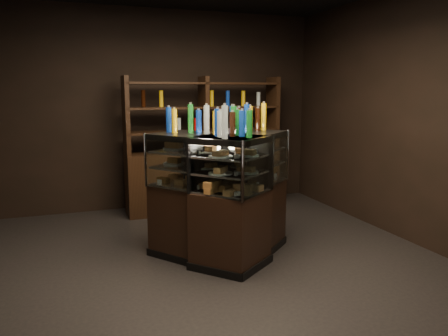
{
  "coord_description": "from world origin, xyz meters",
  "views": [
    {
      "loc": [
        -1.31,
        -4.18,
        1.8
      ],
      "look_at": [
        0.17,
        -0.05,
        1.02
      ],
      "focal_mm": 35.0,
      "sensor_mm": 36.0,
      "label": 1
    }
  ],
  "objects": [
    {
      "name": "ground",
      "position": [
        0.0,
        0.0,
        0.0
      ],
      "size": [
        5.0,
        5.0,
        0.0
      ],
      "primitive_type": "plane",
      "color": "black",
      "rests_on": "ground"
    },
    {
      "name": "room_shell",
      "position": [
        0.0,
        0.0,
        1.94
      ],
      "size": [
        5.02,
        5.02,
        3.01
      ],
      "color": "black",
      "rests_on": "ground"
    },
    {
      "name": "display_case",
      "position": [
        0.23,
        0.09,
        0.46
      ],
      "size": [
        1.65,
        1.37,
        1.36
      ],
      "rotation": [
        0.0,
        0.0,
        -0.09
      ],
      "color": "black",
      "rests_on": "ground"
    },
    {
      "name": "food_display",
      "position": [
        0.23,
        0.09,
        1.02
      ],
      "size": [
        1.27,
        1.01,
        0.42
      ],
      "color": "#B37840",
      "rests_on": "display_case"
    },
    {
      "name": "bottles_top",
      "position": [
        0.23,
        0.1,
        1.49
      ],
      "size": [
        1.1,
        0.88,
        0.3
      ],
      "color": "yellow",
      "rests_on": "display_case"
    },
    {
      "name": "potted_conifer",
      "position": [
        0.6,
        0.82,
        0.5
      ],
      "size": [
        0.41,
        0.41,
        0.87
      ],
      "rotation": [
        0.0,
        0.0,
        -0.31
      ],
      "color": "black",
      "rests_on": "ground"
    },
    {
      "name": "back_shelving",
      "position": [
        0.6,
        2.05,
        0.61
      ],
      "size": [
        2.35,
        0.45,
        2.0
      ],
      "rotation": [
        0.0,
        0.0,
        0.01
      ],
      "color": "black",
      "rests_on": "ground"
    }
  ]
}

